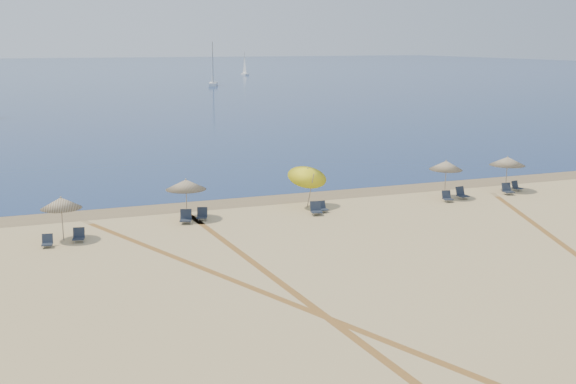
% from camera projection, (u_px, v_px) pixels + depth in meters
% --- Properties ---
extents(ground, '(160.00, 160.00, 0.00)m').
position_uv_depth(ground, '(515.00, 364.00, 21.18)').
color(ground, tan).
rests_on(ground, ground).
extents(ocean, '(500.00, 500.00, 0.00)m').
position_uv_depth(ocean, '(72.00, 71.00, 227.30)').
color(ocean, '#0C2151').
rests_on(ocean, ground).
extents(wet_sand, '(500.00, 500.00, 0.00)m').
position_uv_depth(wet_sand, '(266.00, 199.00, 43.17)').
color(wet_sand, olive).
rests_on(wet_sand, ground).
extents(umbrella_1, '(1.99, 1.99, 2.25)m').
position_uv_depth(umbrella_1, '(61.00, 203.00, 33.92)').
color(umbrella_1, gray).
rests_on(umbrella_1, ground).
extents(umbrella_2, '(2.24, 2.24, 2.30)m').
position_uv_depth(umbrella_2, '(186.00, 185.00, 38.01)').
color(umbrella_2, gray).
rests_on(umbrella_2, ground).
extents(umbrella_3, '(2.31, 2.33, 2.81)m').
position_uv_depth(umbrella_3, '(308.00, 173.00, 40.66)').
color(umbrella_3, gray).
rests_on(umbrella_3, ground).
extents(umbrella_4, '(2.07, 2.09, 2.44)m').
position_uv_depth(umbrella_4, '(446.00, 165.00, 43.15)').
color(umbrella_4, gray).
rests_on(umbrella_4, ground).
extents(umbrella_5, '(2.31, 2.31, 2.33)m').
position_uv_depth(umbrella_5, '(507.00, 161.00, 45.30)').
color(umbrella_5, gray).
rests_on(umbrella_5, ground).
extents(chair_2, '(0.58, 0.66, 0.61)m').
position_uv_depth(chair_2, '(47.00, 241.00, 33.17)').
color(chair_2, black).
rests_on(chair_2, ground).
extents(chair_3, '(0.66, 0.74, 0.67)m').
position_uv_depth(chair_3, '(79.00, 236.00, 34.08)').
color(chair_3, black).
rests_on(chair_3, ground).
extents(chair_4, '(0.80, 0.87, 0.74)m').
position_uv_depth(chair_4, '(186.00, 217.00, 37.50)').
color(chair_4, black).
rests_on(chair_4, ground).
extents(chair_5, '(0.75, 0.81, 0.68)m').
position_uv_depth(chair_5, '(202.00, 215.00, 38.20)').
color(chair_5, black).
rests_on(chair_5, ground).
extents(chair_6, '(0.74, 0.83, 0.74)m').
position_uv_depth(chair_6, '(316.00, 209.00, 39.35)').
color(chair_6, black).
rests_on(chair_6, ground).
extents(chair_7, '(0.56, 0.64, 0.62)m').
position_uv_depth(chair_7, '(322.00, 207.00, 39.99)').
color(chair_7, black).
rests_on(chair_7, ground).
extents(chair_8, '(0.64, 0.72, 0.67)m').
position_uv_depth(chair_8, '(447.00, 197.00, 42.56)').
color(chair_8, black).
rests_on(chair_8, ground).
extents(chair_9, '(0.70, 0.80, 0.74)m').
position_uv_depth(chair_9, '(462.00, 193.00, 43.37)').
color(chair_9, black).
rests_on(chair_9, ground).
extents(chair_10, '(0.68, 0.77, 0.73)m').
position_uv_depth(chair_10, '(507.00, 189.00, 44.59)').
color(chair_10, black).
rests_on(chair_10, ground).
extents(chair_11, '(0.64, 0.71, 0.64)m').
position_uv_depth(chair_11, '(516.00, 186.00, 45.72)').
color(chair_11, black).
rests_on(chair_11, ground).
extents(sailboat_0, '(3.55, 6.64, 9.61)m').
position_uv_depth(sailboat_0, '(213.00, 72.00, 153.55)').
color(sailboat_0, white).
rests_on(sailboat_0, ocean).
extents(sailboat_3, '(1.18, 4.52, 6.71)m').
position_uv_depth(sailboat_3, '(245.00, 68.00, 202.58)').
color(sailboat_3, white).
rests_on(sailboat_3, ocean).
extents(tire_tracks, '(51.74, 39.51, 0.00)m').
position_uv_depth(tire_tracks, '(383.00, 279.00, 28.76)').
color(tire_tracks, tan).
rests_on(tire_tracks, ground).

